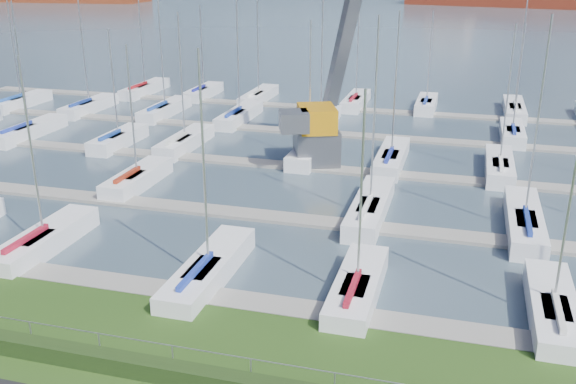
% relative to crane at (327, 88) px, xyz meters
% --- Properties ---
extents(hedge, '(80.00, 0.70, 0.70)m').
position_rel_crane_xyz_m(hedge, '(1.53, -28.59, -4.98)').
color(hedge, '#213513').
rests_on(hedge, grass).
extents(fence, '(80.00, 0.04, 0.04)m').
position_rel_crane_xyz_m(fence, '(1.53, -28.19, -4.13)').
color(fence, gray).
rests_on(fence, grass).
extents(docks, '(90.00, 41.60, 0.25)m').
position_rel_crane_xyz_m(docks, '(1.53, -2.19, -5.55)').
color(docks, slate).
rests_on(docks, water).
extents(crane, '(7.69, 12.93, 22.35)m').
position_rel_crane_xyz_m(crane, '(0.00, 0.00, 0.00)').
color(crane, '#5B5C62').
rests_on(crane, water).
extents(sailboat_fleet, '(75.40, 49.79, 12.97)m').
position_rel_crane_xyz_m(sailboat_fleet, '(0.51, 0.42, 0.06)').
color(sailboat_fleet, navy).
rests_on(sailboat_fleet, water).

